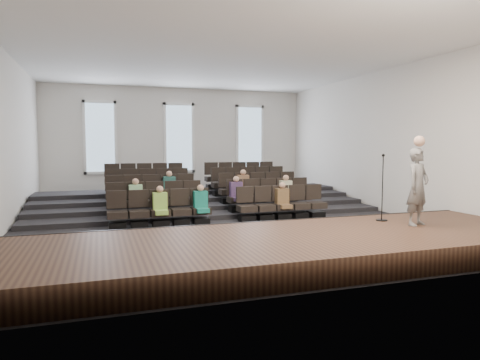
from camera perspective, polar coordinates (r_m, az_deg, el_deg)
name	(u,v)px	position (r m, az deg, el deg)	size (l,w,h in m)	color
ground	(219,220)	(13.63, -2.81, -5.30)	(14.00, 14.00, 0.00)	black
ceiling	(218,59)	(13.69, -2.90, 15.84)	(12.00, 14.00, 0.02)	white
wall_back	(179,142)	(20.28, -8.16, 5.01)	(12.00, 0.04, 5.00)	silver
wall_front	(338,136)	(6.92, 12.89, 5.78)	(12.00, 0.04, 5.00)	silver
wall_left	(3,140)	(13.17, -29.09, 4.71)	(0.04, 14.00, 5.00)	silver
wall_right	(381,141)	(16.11, 18.34, 4.93)	(0.04, 14.00, 5.00)	silver
stage	(286,249)	(8.87, 6.11, -9.08)	(11.80, 3.60, 0.50)	#49301F
stage_lip	(256,232)	(10.46, 2.08, -6.94)	(11.80, 0.06, 0.52)	black
risers	(197,201)	(16.64, -5.73, -2.83)	(11.80, 4.80, 0.60)	black
seating_rows	(207,193)	(15.01, -4.39, -1.76)	(6.80, 4.70, 1.67)	black
windows	(179,138)	(20.21, -8.13, 5.58)	(8.44, 0.10, 3.24)	white
audience	(216,193)	(13.82, -3.18, -1.76)	(5.45, 2.64, 1.10)	#8FC14D
speaker	(418,187)	(10.67, 22.62, -0.85)	(0.65, 0.43, 1.79)	slate
mic_stand	(382,201)	(11.08, 18.42, -2.65)	(0.28, 0.28, 1.65)	black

